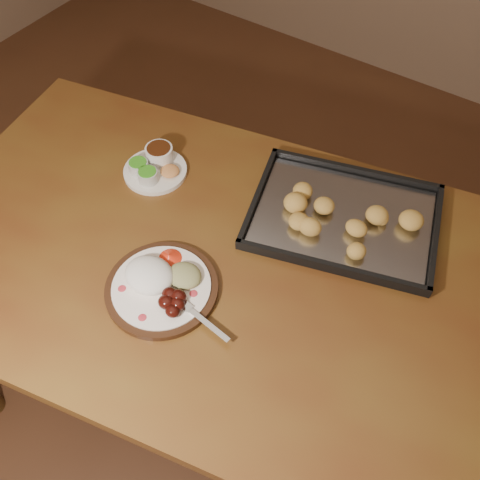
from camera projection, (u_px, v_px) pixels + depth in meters
The scene contains 5 objects.
ground at pixel (159, 338), 1.98m from camera, with size 4.00×4.00×0.00m, color brown.
dining_table at pixel (215, 279), 1.36m from camera, with size 1.64×1.17×0.75m.
dinner_plate at pixel (161, 283), 1.21m from camera, with size 0.33×0.26×0.06m.
condiment_saucer at pixel (155, 166), 1.44m from camera, with size 0.17×0.17×0.06m.
baking_tray at pixel (344, 216), 1.34m from camera, with size 0.54×0.45×0.05m.
Camera 1 is at (0.76, -0.59, 1.79)m, focal length 40.00 mm.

